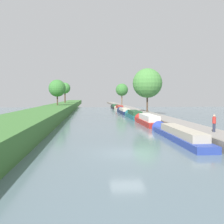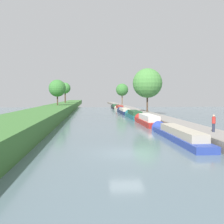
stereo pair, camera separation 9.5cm
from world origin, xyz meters
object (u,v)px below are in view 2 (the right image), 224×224
object	(u,v)px
person_walking	(214,123)
narrowboat_red	(147,120)
narrowboat_teal	(133,115)
narrowboat_black	(115,107)
mooring_bollard_far	(118,105)
narrowboat_cream	(119,108)
narrowboat_blue	(177,134)
narrowboat_navy	(124,111)

from	to	relation	value
person_walking	narrowboat_red	bearing A→B (deg)	101.70
person_walking	narrowboat_teal	bearing A→B (deg)	96.89
narrowboat_black	mooring_bollard_far	bearing A→B (deg)	69.42
narrowboat_red	narrowboat_teal	world-z (taller)	narrowboat_red
narrowboat_cream	mooring_bollard_far	bearing A→B (deg)	84.37
narrowboat_red	mooring_bollard_far	distance (m)	56.38
person_walking	narrowboat_black	bearing A→B (deg)	92.70
narrowboat_blue	narrowboat_navy	xyz separation A→B (m)	(-0.20, 39.42, 0.00)
narrowboat_blue	narrowboat_red	bearing A→B (deg)	89.85
narrowboat_black	person_walking	xyz separation A→B (m)	(3.15, -66.67, 1.18)
narrowboat_cream	mooring_bollard_far	world-z (taller)	narrowboat_cream
narrowboat_red	narrowboat_cream	distance (m)	39.41
narrowboat_red	person_walking	xyz separation A→B (m)	(3.12, -15.08, 1.12)
narrowboat_blue	person_walking	world-z (taller)	person_walking
narrowboat_cream	person_walking	size ratio (longest dim) A/B	7.02
narrowboat_teal	narrowboat_navy	bearing A→B (deg)	90.51
narrowboat_teal	narrowboat_cream	world-z (taller)	narrowboat_cream
narrowboat_red	narrowboat_teal	xyz separation A→B (m)	(-0.11, 11.69, -0.02)
narrowboat_blue	narrowboat_teal	xyz separation A→B (m)	(-0.08, 25.48, 0.07)
narrowboat_navy	narrowboat_black	size ratio (longest dim) A/B	1.17
narrowboat_blue	narrowboat_teal	distance (m)	25.48
narrowboat_blue	person_walking	xyz separation A→B (m)	(3.16, -1.30, 1.21)
narrowboat_blue	narrowboat_navy	world-z (taller)	narrowboat_navy
narrowboat_red	narrowboat_black	size ratio (longest dim) A/B	0.97
narrowboat_teal	mooring_bollard_far	bearing A→B (deg)	87.60
narrowboat_red	narrowboat_cream	size ratio (longest dim) A/B	0.96
narrowboat_blue	narrowboat_teal	world-z (taller)	narrowboat_teal
narrowboat_navy	narrowboat_blue	bearing A→B (deg)	-89.71
narrowboat_blue	mooring_bollard_far	xyz separation A→B (m)	(1.80, 70.13, 0.57)
person_walking	mooring_bollard_far	world-z (taller)	person_walking
narrowboat_teal	mooring_bollard_far	xyz separation A→B (m)	(1.87, 44.65, 0.49)
narrowboat_teal	narrowboat_navy	size ratio (longest dim) A/B	0.85
narrowboat_teal	person_walking	bearing A→B (deg)	-83.11
narrowboat_navy	narrowboat_cream	bearing A→B (deg)	88.63
narrowboat_red	narrowboat_black	distance (m)	51.59
narrowboat_blue	narrowboat_cream	world-z (taller)	narrowboat_cream
narrowboat_blue	narrowboat_navy	size ratio (longest dim) A/B	1.04
narrowboat_red	narrowboat_cream	xyz separation A→B (m)	(0.09, 39.41, 0.00)
narrowboat_cream	narrowboat_blue	bearing A→B (deg)	-90.14
narrowboat_red	narrowboat_navy	xyz separation A→B (m)	(-0.23, 25.64, -0.09)
narrowboat_cream	narrowboat_black	bearing A→B (deg)	90.55
narrowboat_blue	narrowboat_teal	bearing A→B (deg)	90.17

